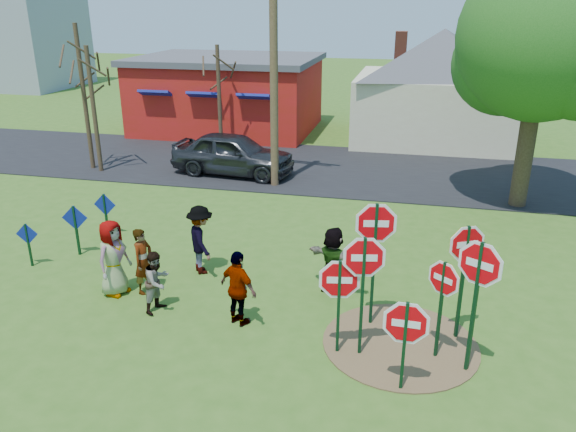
% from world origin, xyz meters
% --- Properties ---
extents(ground, '(120.00, 120.00, 0.00)m').
position_xyz_m(ground, '(0.00, 0.00, 0.00)').
color(ground, '#37601B').
rests_on(ground, ground).
extents(road, '(120.00, 7.50, 0.04)m').
position_xyz_m(road, '(0.00, 11.50, 0.02)').
color(road, black).
rests_on(road, ground).
extents(dirt_patch, '(3.20, 3.20, 0.03)m').
position_xyz_m(dirt_patch, '(4.50, -1.00, 0.01)').
color(dirt_patch, brown).
rests_on(dirt_patch, ground).
extents(red_building, '(9.40, 7.69, 3.90)m').
position_xyz_m(red_building, '(-5.50, 17.99, 1.97)').
color(red_building, '#A31D10').
rests_on(red_building, ground).
extents(cream_house, '(9.40, 9.40, 6.50)m').
position_xyz_m(cream_house, '(5.50, 18.00, 2.92)').
color(cream_house, beige).
rests_on(cream_house, ground).
extents(distant_building, '(10.00, 8.00, 8.00)m').
position_xyz_m(distant_building, '(-28.00, 30.00, 4.00)').
color(distant_building, '#8C939E').
rests_on(distant_building, ground).
extents(stop_sign_a, '(1.10, 0.21, 2.19)m').
position_xyz_m(stop_sign_a, '(3.26, -1.55, 1.48)').
color(stop_sign_a, '#0D331B').
rests_on(stop_sign_a, ground).
extents(stop_sign_b, '(1.16, 0.23, 2.96)m').
position_xyz_m(stop_sign_b, '(3.82, -0.32, 2.13)').
color(stop_sign_b, '#0D331B').
rests_on(stop_sign_b, ground).
extents(stop_sign_c, '(1.00, 0.61, 2.84)m').
position_xyz_m(stop_sign_c, '(5.77, -1.61, 1.98)').
color(stop_sign_c, '#0D331B').
rests_on(stop_sign_c, ground).
extents(stop_sign_d, '(0.94, 0.48, 2.68)m').
position_xyz_m(stop_sign_d, '(5.63, -0.49, 1.93)').
color(stop_sign_d, '#0D331B').
rests_on(stop_sign_d, ground).
extents(stop_sign_e, '(1.12, 0.08, 1.95)m').
position_xyz_m(stop_sign_e, '(4.56, -2.44, 1.27)').
color(stop_sign_e, '#0D331B').
rests_on(stop_sign_e, ground).
extents(stop_sign_f, '(0.75, 0.60, 2.22)m').
position_xyz_m(stop_sign_f, '(5.20, -1.29, 1.58)').
color(stop_sign_f, '#0D331B').
rests_on(stop_sign_f, ground).
extents(stop_sign_g, '(1.10, 0.24, 2.69)m').
position_xyz_m(stop_sign_g, '(3.71, -1.52, 1.88)').
color(stop_sign_g, '#0D331B').
rests_on(stop_sign_g, ground).
extents(blue_diamond_b, '(0.59, 0.11, 1.22)m').
position_xyz_m(blue_diamond_b, '(-5.26, 0.55, 0.76)').
color(blue_diamond_b, '#0D331B').
rests_on(blue_diamond_b, ground).
extents(blue_diamond_c, '(0.71, 0.13, 1.46)m').
position_xyz_m(blue_diamond_c, '(-4.42, 1.47, 0.91)').
color(blue_diamond_c, '#0D331B').
rests_on(blue_diamond_c, ground).
extents(blue_diamond_d, '(0.70, 0.07, 1.31)m').
position_xyz_m(blue_diamond_d, '(-4.39, 2.96, 0.80)').
color(blue_diamond_d, '#0D331B').
rests_on(blue_diamond_d, ground).
extents(person_a, '(0.81, 1.04, 1.88)m').
position_xyz_m(person_a, '(-2.30, -0.31, 0.94)').
color(person_a, '#3F4A85').
rests_on(person_a, ground).
extents(person_b, '(0.49, 0.66, 1.64)m').
position_xyz_m(person_b, '(-1.65, -0.07, 0.82)').
color(person_b, '#276D6D').
rests_on(person_b, ground).
extents(person_c, '(0.72, 0.83, 1.46)m').
position_xyz_m(person_c, '(-0.95, -0.82, 0.73)').
color(person_c, brown).
rests_on(person_c, ground).
extents(person_d, '(1.24, 1.35, 1.82)m').
position_xyz_m(person_d, '(-0.69, 1.23, 0.91)').
color(person_d, '#343439').
rests_on(person_d, ground).
extents(person_e, '(1.09, 0.85, 1.73)m').
position_xyz_m(person_e, '(1.02, -0.98, 0.86)').
color(person_e, '#442C59').
rests_on(person_e, ground).
extents(person_f, '(1.64, 1.12, 1.70)m').
position_xyz_m(person_f, '(2.80, 0.88, 0.85)').
color(person_f, '#1D492A').
rests_on(person_f, ground).
extents(suv, '(5.11, 2.45, 1.68)m').
position_xyz_m(suv, '(-2.61, 9.79, 0.88)').
color(suv, '#303035').
rests_on(suv, road).
extents(utility_pole, '(2.33, 0.49, 9.57)m').
position_xyz_m(utility_pole, '(-0.62, 8.76, 5.04)').
color(utility_pole, '#4C3823').
rests_on(utility_pole, ground).
extents(leafy_tree, '(5.79, 5.29, 8.23)m').
position_xyz_m(leafy_tree, '(8.24, 8.44, 5.30)').
color(leafy_tree, '#382819').
rests_on(leafy_tree, ground).
extents(bare_tree_west, '(1.80, 1.80, 5.04)m').
position_xyz_m(bare_tree_west, '(-8.12, 9.00, 3.26)').
color(bare_tree_west, '#382819').
rests_on(bare_tree_west, ground).
extents(bare_tree_east, '(1.80, 1.80, 4.81)m').
position_xyz_m(bare_tree_east, '(-4.44, 13.54, 3.11)').
color(bare_tree_east, '#382819').
rests_on(bare_tree_east, ground).
extents(bare_tree_mid, '(1.80, 1.80, 5.85)m').
position_xyz_m(bare_tree_mid, '(-8.68, 9.31, 3.78)').
color(bare_tree_mid, '#382819').
rests_on(bare_tree_mid, ground).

